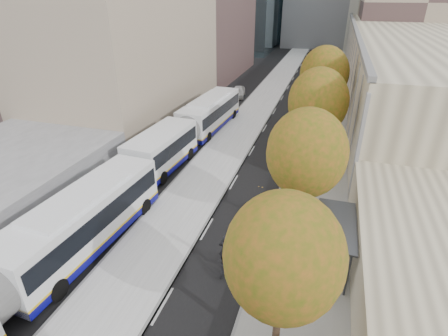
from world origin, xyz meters
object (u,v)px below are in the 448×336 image
at_px(cyclist, 225,258).
at_px(distant_car, 238,92).
at_px(bus_near, 19,272).
at_px(bus_far, 193,126).
at_px(bus_shelter, 339,232).

distance_m(cyclist, distant_car, 32.89).
distance_m(bus_near, bus_far, 19.74).
bearing_deg(bus_near, distant_car, 93.02).
xyz_separation_m(bus_shelter, distant_car, (-13.09, 29.97, -1.49)).
relative_size(bus_near, bus_far, 1.02).
distance_m(bus_near, distant_car, 36.48).
distance_m(bus_shelter, cyclist, 5.80).
relative_size(bus_near, distant_car, 4.67).
height_order(bus_near, cyclist, bus_near).
relative_size(bus_far, distant_car, 4.57).
height_order(bus_far, distant_car, bus_far).
relative_size(bus_shelter, bus_far, 0.24).
height_order(bus_shelter, bus_far, bus_far).
bearing_deg(bus_far, bus_shelter, -41.83).
bearing_deg(bus_far, bus_near, -87.45).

